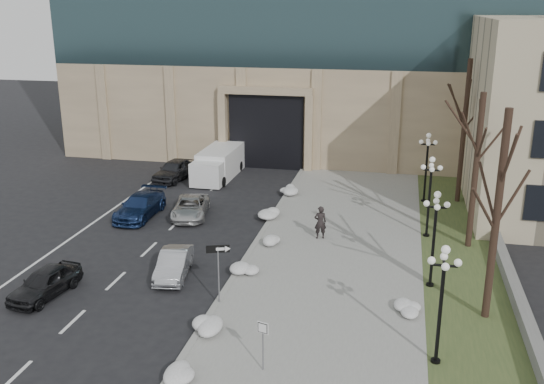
{
  "coord_description": "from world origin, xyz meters",
  "views": [
    {
      "loc": [
        6.5,
        -14.38,
        12.84
      ],
      "look_at": [
        0.2,
        14.74,
        3.5
      ],
      "focal_mm": 40.0,
      "sensor_mm": 36.0,
      "label": 1
    }
  ],
  "objects_px": {
    "lamppost_a": "(442,289)",
    "lamppost_b": "(435,226)",
    "car_a": "(45,283)",
    "car_d": "(191,207)",
    "car_e": "(174,170)",
    "lamppost_d": "(427,158)",
    "lamppost_c": "(430,186)",
    "box_truck": "(218,164)",
    "one_way_sign": "(222,256)",
    "car_b": "(174,264)",
    "car_c": "(140,206)",
    "keep_sign": "(263,336)",
    "pedestrian": "(320,222)"
  },
  "relations": [
    {
      "from": "car_a",
      "to": "lamppost_a",
      "type": "xyz_separation_m",
      "value": [
        17.21,
        -1.91,
        2.41
      ]
    },
    {
      "from": "car_b",
      "to": "box_truck",
      "type": "relative_size",
      "value": 0.57
    },
    {
      "from": "one_way_sign",
      "to": "lamppost_d",
      "type": "height_order",
      "value": "lamppost_d"
    },
    {
      "from": "box_truck",
      "to": "lamppost_a",
      "type": "bearing_deg",
      "value": -55.27
    },
    {
      "from": "lamppost_a",
      "to": "box_truck",
      "type": "bearing_deg",
      "value": 124.18
    },
    {
      "from": "lamppost_a",
      "to": "lamppost_b",
      "type": "relative_size",
      "value": 1.0
    },
    {
      "from": "car_e",
      "to": "keep_sign",
      "type": "distance_m",
      "value": 26.08
    },
    {
      "from": "car_e",
      "to": "lamppost_d",
      "type": "distance_m",
      "value": 18.56
    },
    {
      "from": "car_c",
      "to": "one_way_sign",
      "type": "bearing_deg",
      "value": -49.61
    },
    {
      "from": "lamppost_b",
      "to": "keep_sign",
      "type": "bearing_deg",
      "value": -126.24
    },
    {
      "from": "one_way_sign",
      "to": "lamppost_b",
      "type": "xyz_separation_m",
      "value": [
        9.03,
        3.71,
        0.71
      ]
    },
    {
      "from": "car_d",
      "to": "lamppost_a",
      "type": "distance_m",
      "value": 19.91
    },
    {
      "from": "lamppost_a",
      "to": "lamppost_c",
      "type": "height_order",
      "value": "same"
    },
    {
      "from": "lamppost_c",
      "to": "car_d",
      "type": "bearing_deg",
      "value": 177.75
    },
    {
      "from": "keep_sign",
      "to": "lamppost_c",
      "type": "relative_size",
      "value": 0.43
    },
    {
      "from": "car_a",
      "to": "lamppost_b",
      "type": "bearing_deg",
      "value": 23.46
    },
    {
      "from": "car_b",
      "to": "car_e",
      "type": "relative_size",
      "value": 0.85
    },
    {
      "from": "keep_sign",
      "to": "lamppost_d",
      "type": "height_order",
      "value": "lamppost_d"
    },
    {
      "from": "car_b",
      "to": "lamppost_c",
      "type": "relative_size",
      "value": 0.81
    },
    {
      "from": "one_way_sign",
      "to": "car_d",
      "type": "bearing_deg",
      "value": 97.0
    },
    {
      "from": "one_way_sign",
      "to": "lamppost_a",
      "type": "relative_size",
      "value": 0.6
    },
    {
      "from": "lamppost_a",
      "to": "lamppost_c",
      "type": "xyz_separation_m",
      "value": [
        0.0,
        13.0,
        0.0
      ]
    },
    {
      "from": "car_d",
      "to": "box_truck",
      "type": "relative_size",
      "value": 0.65
    },
    {
      "from": "car_b",
      "to": "lamppost_c",
      "type": "distance_m",
      "value": 14.74
    },
    {
      "from": "car_a",
      "to": "car_d",
      "type": "xyz_separation_m",
      "value": [
        2.84,
        11.65,
        -0.05
      ]
    },
    {
      "from": "lamppost_a",
      "to": "lamppost_d",
      "type": "bearing_deg",
      "value": 90.0
    },
    {
      "from": "car_d",
      "to": "car_e",
      "type": "distance_m",
      "value": 8.58
    },
    {
      "from": "car_e",
      "to": "box_truck",
      "type": "height_order",
      "value": "box_truck"
    },
    {
      "from": "car_e",
      "to": "lamppost_b",
      "type": "relative_size",
      "value": 0.95
    },
    {
      "from": "lamppost_a",
      "to": "car_d",
      "type": "bearing_deg",
      "value": 136.64
    },
    {
      "from": "car_b",
      "to": "lamppost_d",
      "type": "relative_size",
      "value": 0.81
    },
    {
      "from": "car_c",
      "to": "lamppost_a",
      "type": "bearing_deg",
      "value": -35.86
    },
    {
      "from": "car_b",
      "to": "lamppost_a",
      "type": "height_order",
      "value": "lamppost_a"
    },
    {
      "from": "car_c",
      "to": "lamppost_b",
      "type": "distance_m",
      "value": 18.69
    },
    {
      "from": "box_truck",
      "to": "lamppost_b",
      "type": "relative_size",
      "value": 1.42
    },
    {
      "from": "car_e",
      "to": "pedestrian",
      "type": "relative_size",
      "value": 2.38
    },
    {
      "from": "car_b",
      "to": "one_way_sign",
      "type": "relative_size",
      "value": 1.34
    },
    {
      "from": "keep_sign",
      "to": "box_truck",
      "type": "bearing_deg",
      "value": 127.31
    },
    {
      "from": "car_c",
      "to": "lamppost_a",
      "type": "distance_m",
      "value": 21.78
    },
    {
      "from": "car_d",
      "to": "one_way_sign",
      "type": "relative_size",
      "value": 1.54
    },
    {
      "from": "lamppost_c",
      "to": "car_b",
      "type": "bearing_deg",
      "value": -147.36
    },
    {
      "from": "pedestrian",
      "to": "car_b",
      "type": "bearing_deg",
      "value": 27.14
    },
    {
      "from": "keep_sign",
      "to": "lamppost_a",
      "type": "relative_size",
      "value": 0.43
    },
    {
      "from": "car_a",
      "to": "lamppost_a",
      "type": "height_order",
      "value": "lamppost_a"
    },
    {
      "from": "car_a",
      "to": "box_truck",
      "type": "xyz_separation_m",
      "value": [
        1.93,
        20.59,
        0.38
      ]
    },
    {
      "from": "car_d",
      "to": "keep_sign",
      "type": "xyz_separation_m",
      "value": [
        8.23,
        -15.44,
        0.9
      ]
    },
    {
      "from": "lamppost_b",
      "to": "lamppost_a",
      "type": "bearing_deg",
      "value": -90.0
    },
    {
      "from": "car_b",
      "to": "lamppost_c",
      "type": "height_order",
      "value": "lamppost_c"
    },
    {
      "from": "car_b",
      "to": "car_e",
      "type": "height_order",
      "value": "car_e"
    },
    {
      "from": "car_b",
      "to": "pedestrian",
      "type": "height_order",
      "value": "pedestrian"
    }
  ]
}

